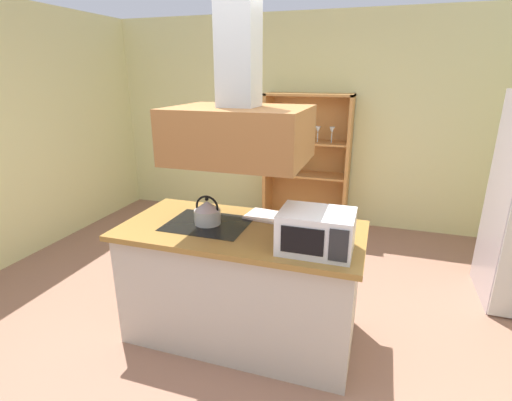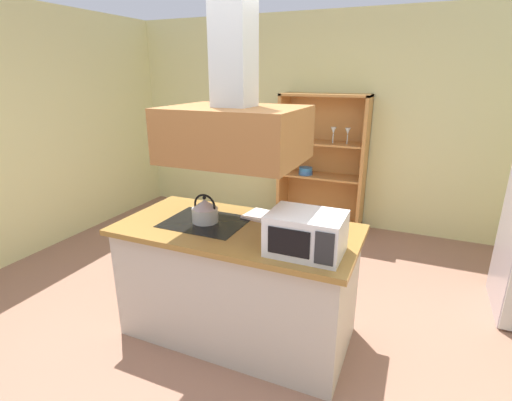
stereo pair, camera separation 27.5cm
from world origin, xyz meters
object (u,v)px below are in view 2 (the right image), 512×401
at_px(cutting_board, 267,217).
at_px(kettle, 205,211).
at_px(dish_cabinet, 322,170).
at_px(microwave, 306,233).

bearing_deg(cutting_board, kettle, -145.44).
height_order(dish_cabinet, kettle, dish_cabinet).
bearing_deg(microwave, cutting_board, 133.82).
relative_size(dish_cabinet, kettle, 7.91).
xyz_separation_m(kettle, microwave, (0.84, -0.20, 0.04)).
distance_m(dish_cabinet, kettle, 2.53).
distance_m(dish_cabinet, microwave, 2.78).
height_order(dish_cabinet, cutting_board, dish_cabinet).
distance_m(kettle, cutting_board, 0.48).
height_order(kettle, cutting_board, kettle).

